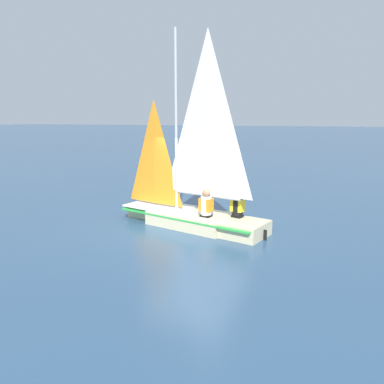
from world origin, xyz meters
The scene contains 4 objects.
ground_plane centered at (0.00, 0.00, 0.00)m, with size 260.00×260.00×0.00m, color #2D4C6B.
sailboat_main centered at (0.01, 0.00, 0.80)m, with size 4.59×2.39×5.47m.
sailor_helm centered at (0.52, -0.29, 0.62)m, with size 0.39×0.37×1.16m.
sailor_crew centered at (1.35, -0.04, 0.62)m, with size 0.39×0.37×1.16m.
Camera 1 is at (3.69, -9.77, 3.08)m, focal length 35.00 mm.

